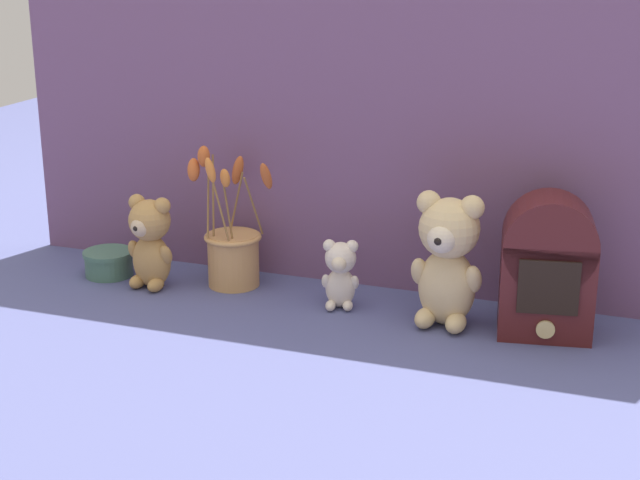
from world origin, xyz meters
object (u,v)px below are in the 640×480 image
teddy_bear_medium (151,240)px  flower_vase (232,249)px  teddy_bear_large (448,257)px  decorative_tin_tall (109,263)px  teddy_bear_small (340,273)px  vintage_radio (548,265)px

teddy_bear_medium → flower_vase: size_ratio=0.65×
teddy_bear_large → teddy_bear_medium: size_ratio=1.31×
decorative_tin_tall → teddy_bear_large: bearing=-1.5°
teddy_bear_small → flower_vase: bearing=170.5°
teddy_bear_small → flower_vase: (-0.25, 0.04, 0.01)m
flower_vase → vintage_radio: 0.65m
teddy_bear_medium → decorative_tin_tall: (-0.12, 0.03, -0.07)m
teddy_bear_large → teddy_bear_medium: teddy_bear_large is taller
teddy_bear_small → teddy_bear_large: bearing=-3.9°
flower_vase → decorative_tin_tall: 0.28m
teddy_bear_small → flower_vase: 0.26m
decorative_tin_tall → vintage_radio: bearing=0.1°
decorative_tin_tall → flower_vase: bearing=7.6°
decorative_tin_tall → teddy_bear_medium: bearing=-13.0°
vintage_radio → decorative_tin_tall: 0.93m
vintage_radio → teddy_bear_large: bearing=-173.4°
teddy_bear_large → decorative_tin_tall: 0.75m
teddy_bear_large → teddy_bear_medium: 0.62m
teddy_bear_large → teddy_bear_small: bearing=176.1°
teddy_bear_large → flower_vase: (-0.47, 0.06, -0.05)m
flower_vase → teddy_bear_small: bearing=-9.5°
teddy_bear_small → vintage_radio: (0.40, 0.01, 0.06)m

